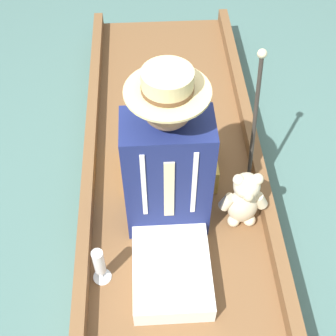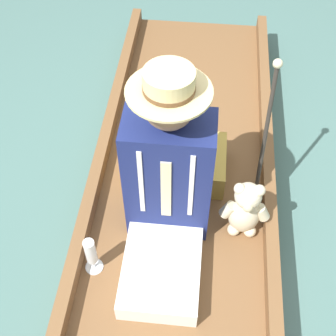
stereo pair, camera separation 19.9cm
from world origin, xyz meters
The scene contains 7 objects.
ground_plane centered at (0.00, 0.00, 0.00)m, with size 16.00×16.00×0.00m, color #476B66.
punt_boat centered at (0.00, 0.00, 0.08)m, with size 0.96×3.37×0.23m.
seat_cushion centered at (0.02, -0.26, 0.22)m, with size 0.48×0.34×0.16m.
seated_person centered at (0.05, 0.10, 0.50)m, with size 0.39×0.71×0.92m.
teddy_bear centered at (-0.32, 0.07, 0.31)m, with size 0.24×0.14×0.35m.
wine_glass centered at (0.36, 0.35, 0.28)m, with size 0.08×0.08×0.22m.
walking_cane centered at (-0.38, -0.23, 0.59)m, with size 0.04×0.22×0.75m.
Camera 1 is at (0.12, 1.34, 2.12)m, focal length 50.00 mm.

